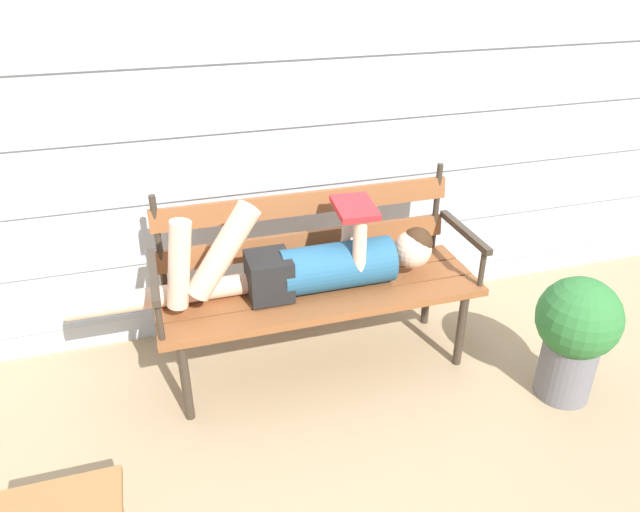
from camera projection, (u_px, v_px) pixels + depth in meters
ground_plane at (328, 380)px, 2.98m from camera, size 12.00×12.00×0.00m
house_siding at (290, 121)px, 2.98m from camera, size 5.47×0.08×2.29m
park_bench at (316, 273)px, 2.90m from camera, size 1.56×0.52×0.94m
reclining_person at (305, 264)px, 2.78m from camera, size 1.73×0.26×0.53m
potted_plant at (575, 332)px, 2.72m from camera, size 0.38×0.38×0.63m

